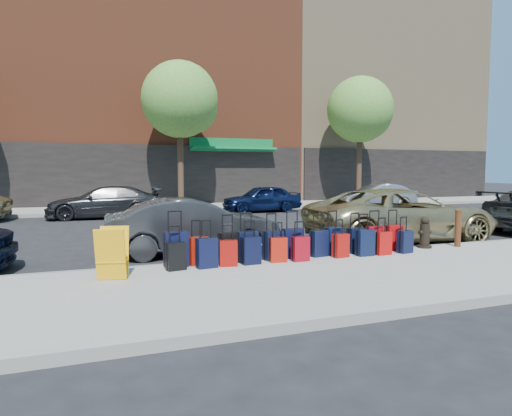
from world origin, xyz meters
name	(u,v)px	position (x,y,z in m)	size (l,w,h in m)	color
ground	(227,235)	(0.00, 0.00, 0.00)	(120.00, 120.00, 0.00)	black
sidewalk_near	(336,279)	(0.00, -6.50, 0.07)	(60.00, 4.00, 0.15)	gray
sidewalk_far	(170,208)	(0.00, 10.00, 0.07)	(60.00, 4.00, 0.15)	gray
curb_near	(288,259)	(0.00, -4.48, 0.07)	(60.00, 0.08, 0.15)	gray
curb_far	(177,211)	(0.00, 7.98, 0.07)	(60.00, 0.08, 0.15)	gray
building_center	(146,49)	(0.00, 17.99, 9.98)	(17.00, 12.85, 20.00)	brown
building_right	(354,81)	(16.00, 17.99, 8.98)	(15.00, 12.12, 18.00)	#9D8460
tree_center	(183,102)	(0.64, 9.50, 5.41)	(3.80, 3.80, 7.27)	black
tree_right	(362,112)	(11.14, 9.50, 5.41)	(3.80, 3.80, 7.27)	black
suitcase_front_0	(176,249)	(-2.48, -4.81, 0.49)	(0.46, 0.28, 1.08)	black
suitcase_front_1	(198,251)	(-2.05, -4.79, 0.43)	(0.40, 0.26, 0.88)	#971709
suitcase_front_2	(229,248)	(-1.43, -4.82, 0.45)	(0.44, 0.29, 0.97)	black
suitcase_front_3	(247,246)	(-1.06, -4.84, 0.46)	(0.42, 0.25, 0.99)	black
suitcase_front_4	(273,245)	(-0.49, -4.83, 0.45)	(0.43, 0.29, 0.96)	black
suitcase_front_5	(293,243)	(-0.02, -4.78, 0.46)	(0.43, 0.27, 0.99)	black
suitcase_front_6	(319,243)	(0.57, -4.84, 0.43)	(0.40, 0.26, 0.90)	black
suitcase_front_7	(334,241)	(0.98, -4.76, 0.45)	(0.43, 0.27, 0.97)	black
suitcase_front_8	(356,240)	(1.54, -4.75, 0.43)	(0.38, 0.22, 0.90)	black
suitcase_front_9	(375,239)	(1.98, -4.84, 0.45)	(0.42, 0.28, 0.94)	maroon
suitcase_front_10	(394,238)	(2.54, -4.78, 0.44)	(0.40, 0.23, 0.94)	#A70A0C
suitcase_back_0	(176,256)	(-2.55, -5.11, 0.41)	(0.38, 0.26, 0.83)	black
suitcase_back_1	(207,253)	(-1.96, -5.11, 0.43)	(0.41, 0.27, 0.91)	black
suitcase_back_2	(228,253)	(-1.54, -5.10, 0.40)	(0.37, 0.25, 0.81)	maroon
suitcase_back_3	(251,250)	(-1.07, -5.09, 0.42)	(0.38, 0.23, 0.87)	black
suitcase_back_4	(278,250)	(-0.49, -5.08, 0.40)	(0.36, 0.24, 0.80)	#A7170A
suitcase_back_5	(300,249)	(-0.03, -5.16, 0.40)	(0.34, 0.20, 0.81)	maroon
suitcase_back_7	(341,245)	(0.95, -5.09, 0.40)	(0.37, 0.25, 0.81)	#9D0E0A
suitcase_back_8	(365,243)	(1.53, -5.12, 0.43)	(0.39, 0.23, 0.91)	black
suitcase_back_9	(383,243)	(1.96, -5.16, 0.40)	(0.35, 0.22, 0.82)	#A70D0A
suitcase_back_10	(405,242)	(2.57, -5.14, 0.40)	(0.37, 0.26, 0.81)	black
fire_hydrant	(425,233)	(3.45, -4.74, 0.49)	(0.38, 0.34, 0.75)	black
bollard	(458,228)	(4.31, -4.90, 0.61)	(0.16, 0.16, 0.89)	#38190C
display_rack	(112,254)	(-3.68, -5.42, 0.58)	(0.60, 0.64, 0.87)	#FAAE0D
car_near_1	(194,226)	(-1.69, -2.84, 0.67)	(1.41, 4.04, 1.33)	#37373A
car_near_2	(401,215)	(4.15, -2.99, 0.74)	(2.46, 5.33, 1.48)	tan
car_far_1	(104,202)	(-3.31, 6.64, 0.67)	(1.88, 4.62, 1.34)	#2E2E30
car_far_2	(262,199)	(3.92, 7.05, 0.65)	(1.53, 3.79, 1.29)	#0D183D
car_far_3	(377,196)	(10.30, 6.72, 0.65)	(1.38, 3.97, 1.31)	#B1B3B9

